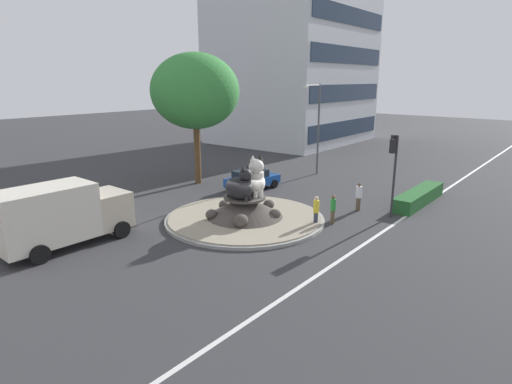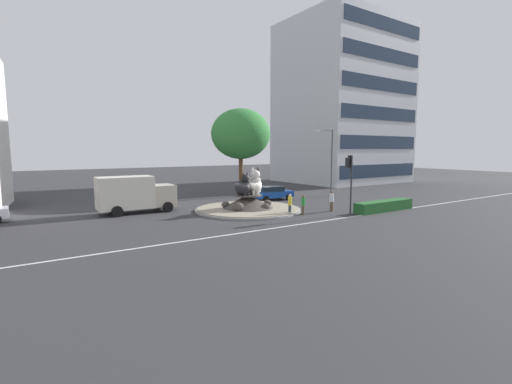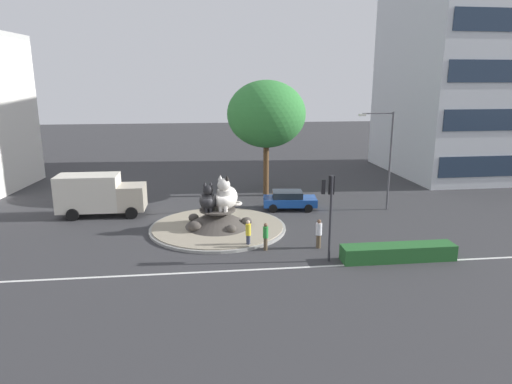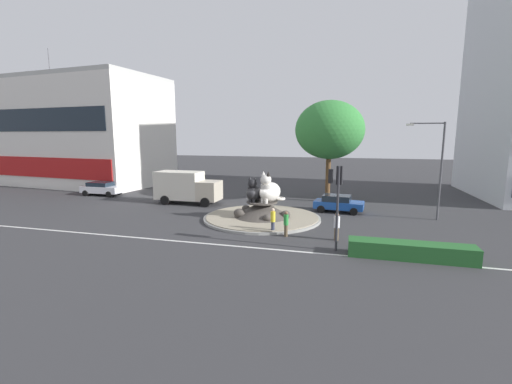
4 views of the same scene
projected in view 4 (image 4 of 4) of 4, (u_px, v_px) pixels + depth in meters
ground_plane at (262, 219)px, 27.58m from camera, size 160.00×160.00×0.00m
lane_centreline at (234, 246)px, 20.85m from camera, size 112.00×0.20×0.01m
roundabout_island at (262, 213)px, 27.49m from camera, size 9.28×9.28×1.44m
cat_statue_black at (254, 192)px, 27.18m from camera, size 1.28×2.07×2.04m
cat_statue_white at (269, 191)px, 26.94m from camera, size 2.13×2.46×2.44m
traffic_light_mast at (337, 189)px, 19.50m from camera, size 0.79×0.46×4.90m
shophouse_block at (77, 132)px, 47.54m from camera, size 24.88×14.49×17.82m
clipped_hedge_strip at (411, 251)px, 18.60m from camera, size 6.49×1.20×0.90m
broadleaf_tree_behind_island at (330, 130)px, 33.69m from camera, size 6.68×6.68×9.96m
streetlight_arm at (437, 163)px, 26.64m from camera, size 2.82×0.39×7.61m
pedestrian_yellow_shirt at (273, 220)px, 23.40m from camera, size 0.32×0.32×1.75m
pedestrian_green_shirt at (286, 223)px, 22.66m from camera, size 0.32×0.32×1.69m
pedestrian_white_shirt at (337, 226)px, 21.83m from camera, size 0.37×0.37×1.80m
sedan_on_far_lane at (338, 203)px, 30.06m from camera, size 4.32×2.46×1.46m
hatchback_near_shophouse at (102, 188)px, 38.38m from camera, size 4.52×2.13×1.47m
delivery_box_truck at (186, 187)px, 33.62m from camera, size 6.33×2.66×3.13m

